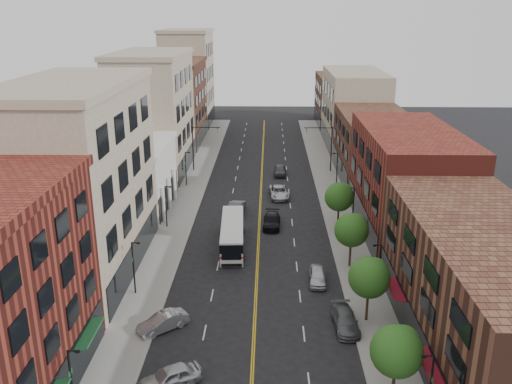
# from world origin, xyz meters

# --- Properties ---
(ground) EXTENTS (220.00, 220.00, 0.00)m
(ground) POSITION_xyz_m (0.00, 0.00, 0.00)
(ground) COLOR black
(ground) RESTS_ON ground
(sidewalk_left) EXTENTS (4.00, 110.00, 0.15)m
(sidewalk_left) POSITION_xyz_m (-10.00, 35.00, 0.07)
(sidewalk_left) COLOR gray
(sidewalk_left) RESTS_ON ground
(sidewalk_right) EXTENTS (4.00, 110.00, 0.15)m
(sidewalk_right) POSITION_xyz_m (10.00, 35.00, 0.07)
(sidewalk_right) COLOR gray
(sidewalk_right) RESTS_ON ground
(bldg_l_tanoffice) EXTENTS (10.00, 22.00, 18.00)m
(bldg_l_tanoffice) POSITION_xyz_m (-17.00, 13.00, 9.00)
(bldg_l_tanoffice) COLOR gray
(bldg_l_tanoffice) RESTS_ON ground
(bldg_l_white) EXTENTS (10.00, 14.00, 8.00)m
(bldg_l_white) POSITION_xyz_m (-17.00, 31.00, 4.00)
(bldg_l_white) COLOR silver
(bldg_l_white) RESTS_ON ground
(bldg_l_far_a) EXTENTS (10.00, 20.00, 18.00)m
(bldg_l_far_a) POSITION_xyz_m (-17.00, 48.00, 9.00)
(bldg_l_far_a) COLOR gray
(bldg_l_far_a) RESTS_ON ground
(bldg_l_far_b) EXTENTS (10.00, 20.00, 15.00)m
(bldg_l_far_b) POSITION_xyz_m (-17.00, 68.00, 7.50)
(bldg_l_far_b) COLOR #522C21
(bldg_l_far_b) RESTS_ON ground
(bldg_l_far_c) EXTENTS (10.00, 16.00, 20.00)m
(bldg_l_far_c) POSITION_xyz_m (-17.00, 86.00, 10.00)
(bldg_l_far_c) COLOR gray
(bldg_l_far_c) RESTS_ON ground
(bldg_r_near) EXTENTS (10.00, 26.00, 10.00)m
(bldg_r_near) POSITION_xyz_m (17.00, 0.00, 5.00)
(bldg_r_near) COLOR #522C21
(bldg_r_near) RESTS_ON ground
(bldg_r_mid) EXTENTS (10.00, 22.00, 12.00)m
(bldg_r_mid) POSITION_xyz_m (17.00, 24.00, 6.00)
(bldg_r_mid) COLOR maroon
(bldg_r_mid) RESTS_ON ground
(bldg_r_far_a) EXTENTS (10.00, 20.00, 10.00)m
(bldg_r_far_a) POSITION_xyz_m (17.00, 45.00, 5.00)
(bldg_r_far_a) COLOR #522C21
(bldg_r_far_a) RESTS_ON ground
(bldg_r_far_b) EXTENTS (10.00, 22.00, 14.00)m
(bldg_r_far_b) POSITION_xyz_m (17.00, 66.00, 7.00)
(bldg_r_far_b) COLOR gray
(bldg_r_far_b) RESTS_ON ground
(bldg_r_far_c) EXTENTS (10.00, 18.00, 11.00)m
(bldg_r_far_c) POSITION_xyz_m (17.00, 86.00, 5.50)
(bldg_r_far_c) COLOR #522C21
(bldg_r_far_c) RESTS_ON ground
(tree_r_0) EXTENTS (3.40, 3.40, 5.59)m
(tree_r_0) POSITION_xyz_m (9.39, -5.93, 4.13)
(tree_r_0) COLOR black
(tree_r_0) RESTS_ON sidewalk_right
(tree_r_1) EXTENTS (3.40, 3.40, 5.59)m
(tree_r_1) POSITION_xyz_m (9.39, 4.07, 4.13)
(tree_r_1) COLOR black
(tree_r_1) RESTS_ON sidewalk_right
(tree_r_2) EXTENTS (3.40, 3.40, 5.59)m
(tree_r_2) POSITION_xyz_m (9.39, 14.07, 4.13)
(tree_r_2) COLOR black
(tree_r_2) RESTS_ON sidewalk_right
(tree_r_3) EXTENTS (3.40, 3.40, 5.59)m
(tree_r_3) POSITION_xyz_m (9.39, 24.07, 4.13)
(tree_r_3) COLOR black
(tree_r_3) RESTS_ON sidewalk_right
(lamp_l_0) EXTENTS (0.81, 0.55, 5.05)m
(lamp_l_0) POSITION_xyz_m (-10.95, -8.00, 2.97)
(lamp_l_0) COLOR black
(lamp_l_0) RESTS_ON sidewalk_left
(lamp_l_1) EXTENTS (0.81, 0.55, 5.05)m
(lamp_l_1) POSITION_xyz_m (-10.95, 8.00, 2.97)
(lamp_l_1) COLOR black
(lamp_l_1) RESTS_ON sidewalk_left
(lamp_l_2) EXTENTS (0.81, 0.55, 5.05)m
(lamp_l_2) POSITION_xyz_m (-10.95, 24.00, 2.97)
(lamp_l_2) COLOR black
(lamp_l_2) RESTS_ON sidewalk_left
(lamp_l_3) EXTENTS (0.81, 0.55, 5.05)m
(lamp_l_3) POSITION_xyz_m (-10.95, 40.00, 2.97)
(lamp_l_3) COLOR black
(lamp_l_3) RESTS_ON sidewalk_left
(lamp_r_1) EXTENTS (0.81, 0.55, 5.05)m
(lamp_r_1) POSITION_xyz_m (10.95, 8.00, 2.97)
(lamp_r_1) COLOR black
(lamp_r_1) RESTS_ON sidewalk_right
(lamp_r_2) EXTENTS (0.81, 0.55, 5.05)m
(lamp_r_2) POSITION_xyz_m (10.95, 24.00, 2.97)
(lamp_r_2) COLOR black
(lamp_r_2) RESTS_ON sidewalk_right
(lamp_r_3) EXTENTS (0.81, 0.55, 5.05)m
(lamp_r_3) POSITION_xyz_m (10.95, 40.00, 2.97)
(lamp_r_3) COLOR black
(lamp_r_3) RESTS_ON sidewalk_right
(signal_mast_left) EXTENTS (4.49, 0.18, 7.20)m
(signal_mast_left) POSITION_xyz_m (-10.27, 48.00, 4.65)
(signal_mast_left) COLOR black
(signal_mast_left) RESTS_ON sidewalk_left
(signal_mast_right) EXTENTS (4.49, 0.18, 7.20)m
(signal_mast_right) POSITION_xyz_m (10.27, 48.00, 4.65)
(signal_mast_right) COLOR black
(signal_mast_right) RESTS_ON sidewalk_right
(city_bus) EXTENTS (3.01, 10.97, 2.79)m
(city_bus) POSITION_xyz_m (-2.83, 18.72, 1.62)
(city_bus) COLOR silver
(city_bus) RESTS_ON ground
(car_angle_a) EXTENTS (4.66, 3.66, 1.48)m
(car_angle_a) POSITION_xyz_m (-5.60, -4.60, 0.74)
(car_angle_a) COLOR #B4B8BD
(car_angle_a) RESTS_ON ground
(car_angle_b) EXTENTS (4.19, 3.83, 1.39)m
(car_angle_b) POSITION_xyz_m (-7.40, 2.33, 0.70)
(car_angle_b) COLOR #B2B5BA
(car_angle_b) RESTS_ON ground
(car_parked_mid) EXTENTS (2.14, 4.75, 1.35)m
(car_parked_mid) POSITION_xyz_m (7.40, 2.94, 0.68)
(car_parked_mid) COLOR #55565B
(car_parked_mid) RESTS_ON ground
(car_parked_far) EXTENTS (1.81, 4.12, 1.38)m
(car_parked_far) POSITION_xyz_m (5.80, 10.67, 0.69)
(car_parked_far) COLOR #BABDC2
(car_parked_far) RESTS_ON ground
(car_lane_behind) EXTENTS (2.25, 5.14, 1.64)m
(car_lane_behind) POSITION_xyz_m (-2.98, 28.88, 0.82)
(car_lane_behind) COLOR #4C4D51
(car_lane_behind) RESTS_ON ground
(car_lane_a) EXTENTS (2.19, 5.03, 1.44)m
(car_lane_a) POSITION_xyz_m (1.50, 24.62, 0.72)
(car_lane_a) COLOR black
(car_lane_a) RESTS_ON ground
(car_lane_b) EXTENTS (3.05, 5.64, 1.50)m
(car_lane_b) POSITION_xyz_m (2.52, 35.35, 0.75)
(car_lane_b) COLOR #B7BAC0
(car_lane_b) RESTS_ON ground
(car_lane_c) EXTENTS (1.97, 4.61, 1.55)m
(car_lane_c) POSITION_xyz_m (2.89, 46.03, 0.78)
(car_lane_c) COLOR #434347
(car_lane_c) RESTS_ON ground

